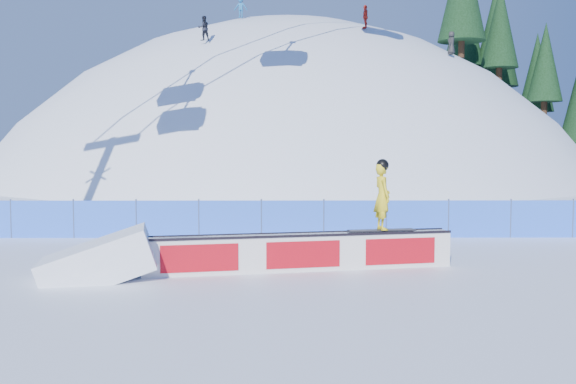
{
  "coord_description": "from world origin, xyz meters",
  "views": [
    {
      "loc": [
        -0.26,
        -15.9,
        2.9
      ],
      "look_at": [
        -0.17,
        0.78,
        1.73
      ],
      "focal_mm": 40.0,
      "sensor_mm": 36.0,
      "label": 1
    }
  ],
  "objects": [
    {
      "name": "snow_hill",
      "position": [
        0.0,
        42.0,
        -18.0
      ],
      "size": [
        64.0,
        64.0,
        64.0
      ],
      "color": "silver",
      "rests_on": "ground"
    },
    {
      "name": "safety_fence",
      "position": [
        0.0,
        4.5,
        0.6
      ],
      "size": [
        22.05,
        0.05,
        1.3
      ],
      "color": "blue",
      "rests_on": "ground"
    },
    {
      "name": "ground",
      "position": [
        0.0,
        0.0,
        0.0
      ],
      "size": [
        160.0,
        160.0,
        0.0
      ],
      "primitive_type": "plane",
      "color": "white",
      "rests_on": "ground"
    },
    {
      "name": "snow_ramp",
      "position": [
        -4.37,
        -1.86,
        0.0
      ],
      "size": [
        2.81,
        2.06,
        1.59
      ],
      "primitive_type": null,
      "rotation": [
        0.0,
        -0.31,
        0.2
      ],
      "color": "white",
      "rests_on": "ground"
    },
    {
      "name": "snowboarder",
      "position": [
        2.09,
        -0.55,
        1.74
      ],
      "size": [
        1.69,
        0.66,
        1.74
      ],
      "rotation": [
        0.0,
        0.0,
        1.81
      ],
      "color": "black",
      "rests_on": "rail_box"
    },
    {
      "name": "treeline",
      "position": [
        23.84,
        41.57,
        9.71
      ],
      "size": [
        27.39,
        14.21,
        21.4
      ],
      "color": "black",
      "rests_on": "ground"
    },
    {
      "name": "rail_box",
      "position": [
        0.13,
        -0.95,
        0.43
      ],
      "size": [
        7.31,
        1.96,
        0.88
      ],
      "rotation": [
        0.0,
        0.0,
        0.2
      ],
      "color": "silver",
      "rests_on": "ground"
    },
    {
      "name": "distant_skiers",
      "position": [
        0.97,
        31.38,
        12.01
      ],
      "size": [
        18.35,
        8.43,
        5.11
      ],
      "color": "black",
      "rests_on": "ground"
    }
  ]
}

